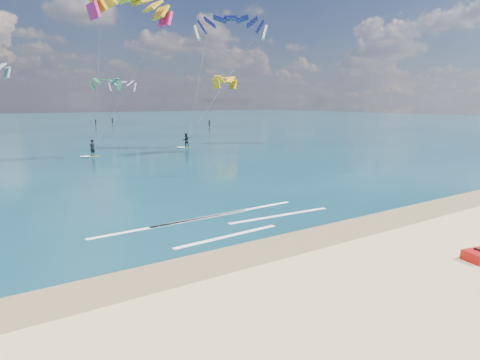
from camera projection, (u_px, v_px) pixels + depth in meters
name	position (u px, v px, depth m)	size (l,w,h in m)	color
ground	(54.00, 153.00, 46.21)	(320.00, 320.00, 0.00)	tan
wet_sand_strip	(262.00, 250.00, 16.20)	(320.00, 2.40, 0.01)	brown
kitesurfer_main	(111.00, 73.00, 39.64)	(8.38, 7.98, 15.64)	gold
kitesurfer_far	(209.00, 76.00, 49.09)	(10.32, 8.04, 16.19)	#ABC31D
shoreline_foam	(224.00, 220.00, 20.01)	(11.73, 3.63, 0.01)	white
distant_kites	(17.00, 102.00, 79.07)	(84.83, 40.83, 11.64)	teal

